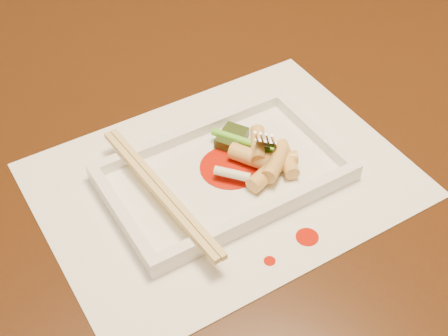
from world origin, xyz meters
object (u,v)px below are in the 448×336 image
fork (270,93)px  plate_base (224,177)px  table (131,167)px  chopstick_a (157,192)px  placemat (224,180)px

fork → plate_base: bearing=-165.6°
table → fork: size_ratio=10.00×
table → chopstick_a: (-0.04, -0.17, 0.13)m
placemat → fork: fork is taller
table → chopstick_a: 0.22m
table → chopstick_a: chopstick_a is taller
placemat → plate_base: size_ratio=1.54×
table → plate_base: (0.05, -0.17, 0.11)m
placemat → fork: (0.07, 0.02, 0.08)m
table → fork: bearing=-53.1°
plate_base → fork: (0.07, 0.02, 0.08)m
placemat → fork: bearing=14.4°
fork → chopstick_a: bearing=-173.2°
placemat → chopstick_a: 0.09m
table → plate_base: plate_base is taller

